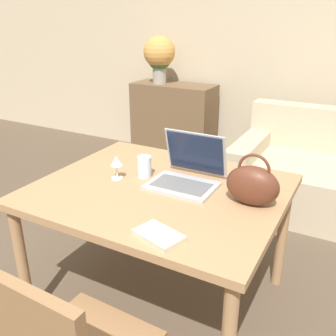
{
  "coord_description": "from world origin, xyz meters",
  "views": [
    {
      "loc": [
        0.81,
        -0.88,
        1.58
      ],
      "look_at": [
        -0.03,
        0.68,
        0.86
      ],
      "focal_mm": 40.0,
      "sensor_mm": 36.0,
      "label": 1
    }
  ],
  "objects_px": {
    "laptop": "(188,170)",
    "wine_glass": "(116,163)",
    "handbag": "(252,185)",
    "flower_vase": "(159,55)",
    "drinking_glass": "(144,167)"
  },
  "relations": [
    {
      "from": "laptop",
      "to": "wine_glass",
      "type": "relative_size",
      "value": 2.64
    },
    {
      "from": "handbag",
      "to": "flower_vase",
      "type": "bearing_deg",
      "value": 129.43
    },
    {
      "from": "handbag",
      "to": "drinking_glass",
      "type": "bearing_deg",
      "value": 176.46
    },
    {
      "from": "drinking_glass",
      "to": "flower_vase",
      "type": "xyz_separation_m",
      "value": [
        -1.02,
        1.96,
        0.38
      ]
    },
    {
      "from": "laptop",
      "to": "wine_glass",
      "type": "distance_m",
      "value": 0.4
    },
    {
      "from": "laptop",
      "to": "wine_glass",
      "type": "xyz_separation_m",
      "value": [
        -0.37,
        -0.15,
        0.03
      ]
    },
    {
      "from": "laptop",
      "to": "drinking_glass",
      "type": "relative_size",
      "value": 2.96
    },
    {
      "from": "flower_vase",
      "to": "drinking_glass",
      "type": "bearing_deg",
      "value": -62.57
    },
    {
      "from": "laptop",
      "to": "wine_glass",
      "type": "bearing_deg",
      "value": -157.73
    },
    {
      "from": "laptop",
      "to": "handbag",
      "type": "relative_size",
      "value": 1.37
    },
    {
      "from": "drinking_glass",
      "to": "wine_glass",
      "type": "bearing_deg",
      "value": -140.2
    },
    {
      "from": "drinking_glass",
      "to": "handbag",
      "type": "bearing_deg",
      "value": -3.54
    },
    {
      "from": "wine_glass",
      "to": "handbag",
      "type": "xyz_separation_m",
      "value": [
        0.74,
        0.06,
        0.01
      ]
    },
    {
      "from": "laptop",
      "to": "wine_glass",
      "type": "height_order",
      "value": "laptop"
    },
    {
      "from": "laptop",
      "to": "flower_vase",
      "type": "relative_size",
      "value": 0.71
    }
  ]
}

